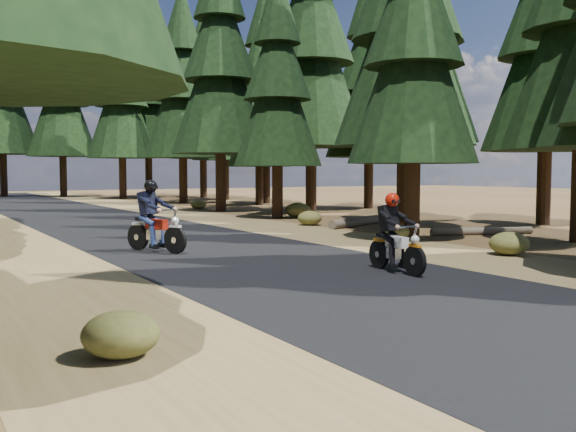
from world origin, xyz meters
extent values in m
plane|color=#463019|center=(0.00, 0.00, 0.00)|extent=(120.00, 120.00, 0.00)
cube|color=black|center=(0.00, 5.00, 0.01)|extent=(6.00, 100.00, 0.01)
cube|color=brown|center=(-4.60, 5.00, 0.00)|extent=(3.20, 100.00, 0.01)
cube|color=brown|center=(4.60, 5.00, 0.00)|extent=(3.20, 100.00, 0.01)
cylinder|color=black|center=(6.06, 4.48, 2.26)|extent=(0.48, 0.48, 4.52)
cone|color=black|center=(6.06, 4.48, 5.08)|extent=(3.84, 3.84, 5.65)
cylinder|color=black|center=(8.28, 7.39, 2.92)|extent=(0.53, 0.53, 5.84)
cone|color=black|center=(8.28, 7.39, 6.57)|extent=(4.96, 4.96, 7.30)
cylinder|color=black|center=(11.21, 10.34, 3.22)|extent=(0.56, 0.56, 6.43)
cone|color=black|center=(11.21, 10.34, 7.24)|extent=(5.47, 5.47, 8.04)
cylinder|color=black|center=(6.98, 14.07, 2.25)|extent=(0.48, 0.48, 4.51)
cone|color=black|center=(6.98, 14.07, 5.07)|extent=(3.83, 3.83, 5.64)
cone|color=black|center=(6.98, 14.07, 7.10)|extent=(2.93, 2.93, 4.06)
cone|color=black|center=(6.98, 14.07, 9.13)|extent=(2.03, 2.03, 3.38)
cylinder|color=black|center=(10.48, 16.81, 3.24)|extent=(0.56, 0.56, 6.47)
cone|color=black|center=(10.48, 16.81, 7.28)|extent=(5.50, 5.50, 8.09)
cone|color=black|center=(10.48, 16.81, 10.19)|extent=(4.21, 4.21, 5.82)
cylinder|color=black|center=(6.93, 19.74, 2.91)|extent=(0.53, 0.53, 5.83)
cone|color=black|center=(6.93, 19.74, 6.56)|extent=(4.95, 4.95, 7.29)
cone|color=black|center=(6.93, 19.74, 9.18)|extent=(3.79, 3.79, 5.25)
cylinder|color=black|center=(11.52, 24.15, 2.31)|extent=(0.48, 0.48, 4.61)
cone|color=black|center=(11.52, 24.15, 5.19)|extent=(3.92, 3.92, 5.77)
cone|color=black|center=(11.52, 24.15, 7.27)|extent=(3.00, 3.00, 4.15)
cone|color=black|center=(11.52, 24.15, 9.34)|extent=(2.08, 2.08, 3.46)
cylinder|color=black|center=(8.34, 28.41, 2.88)|extent=(0.53, 0.53, 5.76)
cone|color=black|center=(8.34, 28.41, 6.48)|extent=(4.90, 4.90, 7.21)
cone|color=black|center=(8.34, 28.41, 9.08)|extent=(3.75, 3.75, 5.19)
cone|color=black|center=(8.34, 28.41, 11.67)|extent=(2.59, 2.59, 4.32)
cylinder|color=black|center=(13.03, 32.09, 2.83)|extent=(0.53, 0.53, 5.66)
cone|color=black|center=(13.03, 32.09, 6.37)|extent=(4.81, 4.81, 7.07)
cone|color=black|center=(13.03, 32.09, 8.91)|extent=(3.68, 3.68, 5.09)
cone|color=black|center=(13.03, 32.09, 11.46)|extent=(2.55, 2.55, 4.24)
cylinder|color=black|center=(14.00, 6.00, 2.80)|extent=(0.52, 0.52, 5.60)
cone|color=black|center=(14.00, 6.00, 6.30)|extent=(4.76, 4.76, 7.00)
cylinder|color=black|center=(13.00, 26.00, 3.00)|extent=(0.54, 0.54, 6.00)
cone|color=black|center=(13.00, 26.00, 6.75)|extent=(5.10, 5.10, 7.50)
cone|color=black|center=(13.00, 26.00, 9.45)|extent=(3.90, 3.90, 5.40)
cone|color=black|center=(13.00, 26.00, 12.15)|extent=(2.70, 2.70, 4.50)
cylinder|color=black|center=(15.00, 18.00, 2.80)|extent=(0.52, 0.52, 5.60)
cone|color=black|center=(15.00, 18.00, 6.30)|extent=(4.76, 4.76, 7.00)
cone|color=black|center=(15.00, 18.00, 8.82)|extent=(3.64, 3.64, 5.04)
cylinder|color=black|center=(7.00, 37.00, 3.00)|extent=(0.54, 0.54, 6.00)
cone|color=black|center=(7.00, 37.00, 6.75)|extent=(5.10, 5.10, 7.50)
cone|color=black|center=(7.00, 37.00, 9.45)|extent=(3.90, 3.90, 5.40)
cone|color=black|center=(7.00, 37.00, 12.15)|extent=(2.70, 2.70, 4.50)
cylinder|color=black|center=(10.00, 40.00, 3.20)|extent=(0.56, 0.56, 6.40)
cone|color=black|center=(10.00, 40.00, 7.20)|extent=(5.44, 5.44, 8.00)
cone|color=black|center=(10.00, 40.00, 10.08)|extent=(4.16, 4.16, 5.76)
cone|color=black|center=(10.00, 40.00, 12.96)|extent=(2.88, 2.88, 4.80)
cylinder|color=black|center=(4.00, 43.00, 3.20)|extent=(0.56, 0.56, 6.40)
cone|color=black|center=(4.00, 43.00, 7.20)|extent=(5.44, 5.44, 8.00)
cone|color=black|center=(4.00, 43.00, 10.08)|extent=(4.16, 4.16, 5.76)
cone|color=black|center=(4.00, 43.00, 12.96)|extent=(2.88, 2.88, 4.80)
cylinder|color=black|center=(0.00, 46.00, 3.40)|extent=(0.57, 0.57, 6.80)
cone|color=black|center=(0.00, 46.00, 7.65)|extent=(5.78, 5.78, 8.50)
cone|color=black|center=(0.00, 46.00, 10.71)|extent=(4.42, 4.42, 6.12)
cylinder|color=black|center=(13.00, 36.00, 3.00)|extent=(0.54, 0.54, 6.00)
cone|color=black|center=(13.00, 36.00, 6.75)|extent=(5.10, 5.10, 7.50)
cone|color=black|center=(13.00, 36.00, 9.45)|extent=(3.90, 3.90, 5.40)
cone|color=black|center=(13.00, 36.00, 12.15)|extent=(2.70, 2.70, 4.50)
cylinder|color=#4C4233|center=(8.51, 9.60, 0.16)|extent=(5.38, 2.75, 0.32)
cylinder|color=#4C4233|center=(8.95, 4.41, 0.12)|extent=(3.31, 1.41, 0.24)
ellipsoid|color=#474C1E|center=(7.85, 13.80, 0.33)|extent=(1.11, 1.11, 0.67)
ellipsoid|color=#474C1E|center=(-4.85, -3.06, 0.25)|extent=(0.85, 0.85, 0.51)
ellipsoid|color=#474C1E|center=(5.67, 0.57, 0.28)|extent=(0.95, 0.95, 0.57)
ellipsoid|color=#474C1E|center=(5.49, 4.55, 0.25)|extent=(0.85, 0.85, 0.51)
ellipsoid|color=#474C1E|center=(6.18, 10.25, 0.27)|extent=(0.91, 0.91, 0.55)
ellipsoid|color=#474C1E|center=(6.65, 21.99, 0.25)|extent=(0.84, 0.84, 0.51)
cube|color=black|center=(1.56, -0.10, 1.08)|extent=(0.37, 0.24, 0.51)
sphere|color=#AB1506|center=(1.56, -0.10, 1.46)|extent=(0.30, 0.30, 0.29)
cube|color=black|center=(-1.46, 5.49, 1.23)|extent=(0.47, 0.39, 0.58)
sphere|color=black|center=(-1.46, 5.49, 1.65)|extent=(0.43, 0.43, 0.33)
camera|label=1|loc=(-6.81, -9.89, 2.03)|focal=40.00mm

